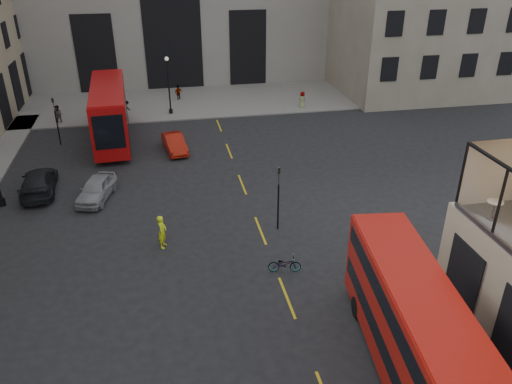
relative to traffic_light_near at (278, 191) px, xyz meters
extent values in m
cube|color=beige|center=(7.50, -7.00, 3.62)|extent=(3.00, 0.04, 2.90)
cube|color=black|center=(-4.00, 30.96, 2.58)|extent=(6.00, 0.12, 10.00)
cube|color=black|center=(-12.00, 30.96, 1.58)|extent=(4.00, 0.12, 8.00)
cube|color=black|center=(4.00, 30.96, 1.58)|extent=(4.00, 0.12, 8.00)
cube|color=slate|center=(-5.00, 26.00, -2.36)|extent=(40.00, 12.00, 0.12)
cylinder|color=black|center=(0.00, 0.00, -1.02)|extent=(0.10, 0.10, 2.80)
imported|color=black|center=(0.00, 0.00, 0.88)|extent=(0.16, 0.20, 1.00)
cylinder|color=black|center=(-14.00, 16.00, -1.02)|extent=(0.10, 0.10, 2.80)
imported|color=black|center=(-14.00, 16.00, 0.88)|extent=(0.16, 0.20, 1.00)
cylinder|color=black|center=(-16.00, 6.00, -2.17)|extent=(0.36, 0.36, 0.50)
cylinder|color=black|center=(-5.00, 22.00, 0.08)|extent=(0.14, 0.14, 5.00)
cylinder|color=black|center=(-5.00, 22.00, -2.17)|extent=(0.36, 0.36, 0.50)
sphere|color=silver|center=(-5.00, 22.00, 2.73)|extent=(0.36, 0.36, 0.36)
cube|color=#A3120B|center=(2.29, -11.18, -0.23)|extent=(3.61, 10.51, 3.65)
cube|color=black|center=(2.29, -11.18, -0.74)|extent=(3.58, 9.96, 0.75)
cube|color=black|center=(2.29, -11.18, 0.90)|extent=(3.58, 9.96, 0.75)
cube|color=#A3120B|center=(2.29, -11.18, 1.63)|extent=(3.50, 10.29, 0.11)
cylinder|color=black|center=(1.67, -7.78, -1.96)|extent=(0.38, 0.96, 0.94)
cylinder|color=black|center=(3.75, -8.05, -1.96)|extent=(0.38, 0.96, 0.94)
cube|color=#A80B0C|center=(-9.90, 16.25, -0.02)|extent=(3.16, 11.37, 3.99)
cube|color=black|center=(-9.90, 16.25, -0.58)|extent=(3.17, 10.76, 0.82)
cube|color=black|center=(-9.90, 16.25, 1.20)|extent=(3.17, 10.76, 0.82)
cube|color=#A80B0C|center=(-9.90, 16.25, 2.00)|extent=(3.05, 11.14, 0.12)
cylinder|color=black|center=(-11.26, 19.78, -1.91)|extent=(0.34, 1.04, 1.02)
cylinder|color=black|center=(-8.94, 19.91, -1.91)|extent=(0.34, 1.04, 1.02)
cylinder|color=black|center=(-10.85, 12.26, -1.91)|extent=(0.34, 1.04, 1.02)
cylinder|color=black|center=(-8.53, 12.38, -1.91)|extent=(0.34, 1.04, 1.02)
imported|color=gray|center=(-10.34, 5.82, -1.73)|extent=(2.66, 4.35, 1.38)
imported|color=#A9190A|center=(-5.11, 12.82, -1.77)|extent=(2.00, 4.15, 1.31)
imported|color=black|center=(-14.05, 7.46, -1.71)|extent=(2.39, 5.10, 1.44)
imported|color=gray|center=(-0.61, -4.00, -2.00)|extent=(1.69, 0.85, 0.85)
imported|color=#E6FE1A|center=(-6.42, -0.59, -1.49)|extent=(0.60, 0.77, 1.87)
imported|color=gray|center=(-14.79, 21.17, -1.58)|extent=(0.94, 0.80, 1.70)
imported|color=gray|center=(-8.99, 21.70, -1.60)|extent=(1.04, 1.23, 1.65)
imported|color=gray|center=(-4.01, 26.38, -1.63)|extent=(0.98, 0.88, 1.60)
imported|color=gray|center=(7.55, 21.46, -1.61)|extent=(0.94, 0.92, 1.64)
cylinder|color=silver|center=(6.84, -8.27, 2.94)|extent=(0.63, 0.63, 0.04)
cylinder|color=slate|center=(6.84, -8.27, 2.56)|extent=(0.08, 0.08, 0.74)
cylinder|color=slate|center=(6.84, -8.27, 2.19)|extent=(0.46, 0.46, 0.03)
camera|label=1|loc=(-5.94, -23.57, 12.31)|focal=35.00mm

